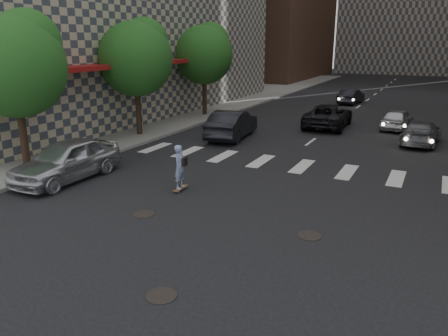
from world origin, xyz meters
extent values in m
plane|color=black|center=(0.00, 0.00, 0.00)|extent=(160.00, 160.00, 0.00)
cube|color=gray|center=(-14.50, 20.00, 0.07)|extent=(13.00, 80.00, 0.15)
cube|color=black|center=(-11.20, 10.00, 2.00)|extent=(0.30, 14.00, 4.00)
cube|color=maroon|center=(-10.40, 10.00, 4.10)|extent=(1.60, 14.00, 0.25)
cylinder|color=#382619|center=(-9.50, 3.00, 1.55)|extent=(0.32, 0.32, 2.80)
sphere|color=#234918|center=(-9.50, 3.00, 4.45)|extent=(4.20, 4.20, 4.20)
sphere|color=#234918|center=(-9.30, 3.60, 5.35)|extent=(2.80, 2.80, 2.80)
cylinder|color=#382619|center=(-9.50, 11.00, 1.55)|extent=(0.32, 0.32, 2.80)
sphere|color=#234918|center=(-9.50, 11.00, 4.45)|extent=(4.20, 4.20, 4.20)
sphere|color=#234918|center=(-9.30, 11.60, 5.35)|extent=(2.80, 2.80, 2.80)
cylinder|color=#382619|center=(-9.50, 19.00, 1.55)|extent=(0.32, 0.32, 2.80)
sphere|color=#234918|center=(-9.50, 19.00, 4.45)|extent=(4.20, 4.20, 4.20)
sphere|color=#234918|center=(-9.30, 19.60, 5.35)|extent=(2.80, 2.80, 2.80)
cylinder|color=black|center=(1.20, -2.50, 0.01)|extent=(0.70, 0.70, 0.02)
cylinder|color=black|center=(-2.00, 1.20, 0.01)|extent=(0.70, 0.70, 0.02)
cylinder|color=black|center=(3.30, 2.00, 0.01)|extent=(0.70, 0.70, 0.02)
cube|color=brown|center=(-2.19, 3.79, 0.08)|extent=(0.26, 0.89, 0.02)
cylinder|color=green|center=(-2.25, 3.47, 0.03)|extent=(0.03, 0.06, 0.06)
cylinder|color=green|center=(-2.10, 3.48, 0.03)|extent=(0.03, 0.06, 0.06)
cylinder|color=green|center=(-2.29, 4.10, 0.03)|extent=(0.03, 0.06, 0.06)
cylinder|color=green|center=(-2.13, 4.11, 0.03)|extent=(0.03, 0.06, 0.06)
imported|color=#96B2DA|center=(-2.19, 3.79, 0.93)|extent=(0.43, 0.63, 1.66)
cube|color=black|center=(-2.02, 3.85, 1.13)|extent=(0.11, 0.28, 0.31)
imported|color=silver|center=(-7.00, 2.88, 0.83)|extent=(1.99, 4.89, 1.66)
imported|color=black|center=(-4.40, 13.00, 0.81)|extent=(2.28, 5.09, 1.62)
imported|color=#57595F|center=(5.50, 16.22, 0.64)|extent=(2.11, 4.51, 1.27)
imported|color=black|center=(-0.20, 18.75, 0.75)|extent=(2.68, 5.47, 1.49)
imported|color=#B4B5BB|center=(3.94, 20.00, 0.66)|extent=(2.03, 4.06, 1.33)
imported|color=black|center=(-0.96, 30.56, 0.65)|extent=(1.81, 4.06, 1.29)
camera|label=1|loc=(6.22, -9.51, 5.47)|focal=35.00mm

